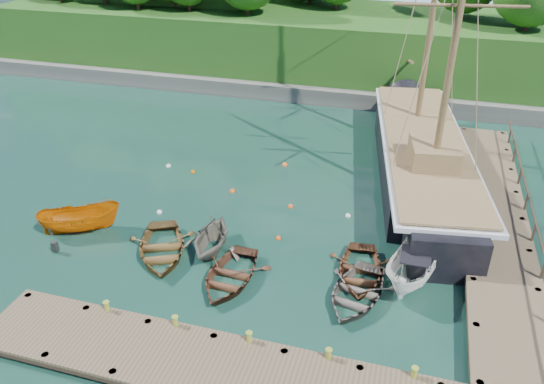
{
  "coord_description": "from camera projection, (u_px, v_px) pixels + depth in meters",
  "views": [
    {
      "loc": [
        6.88,
        -18.79,
        15.18
      ],
      "look_at": [
        0.33,
        3.67,
        2.0
      ],
      "focal_mm": 35.0,
      "sensor_mm": 36.0,
      "label": 1
    }
  ],
  "objects": [
    {
      "name": "mooring_buoy_2",
      "position": [
        291.0,
        207.0,
        29.45
      ],
      "size": [
        0.31,
        0.31,
        0.31
      ],
      "primitive_type": "sphere",
      "color": "#E6541E",
      "rests_on": "ground"
    },
    {
      "name": "rowboat_2",
      "position": [
        230.0,
        281.0,
        23.82
      ],
      "size": [
        3.2,
        4.38,
        0.88
      ],
      "primitive_type": "imported",
      "rotation": [
        0.0,
        0.0,
        -0.04
      ],
      "color": "#54311F",
      "rests_on": "ground"
    },
    {
      "name": "mooring_buoy_4",
      "position": [
        193.0,
        172.0,
        33.11
      ],
      "size": [
        0.3,
        0.3,
        0.3
      ],
      "primitive_type": "sphere",
      "color": "#CF6200",
      "rests_on": "ground"
    },
    {
      "name": "rowboat_0",
      "position": [
        162.0,
        255.0,
        25.57
      ],
      "size": [
        4.96,
        5.59,
        0.96
      ],
      "primitive_type": "imported",
      "rotation": [
        0.0,
        0.0,
        0.44
      ],
      "color": "brown",
      "rests_on": "ground"
    },
    {
      "name": "rowboat_4",
      "position": [
        359.0,
        276.0,
        24.11
      ],
      "size": [
        3.35,
        4.42,
        0.86
      ],
      "primitive_type": "imported",
      "rotation": [
        0.0,
        0.0,
        0.09
      ],
      "color": "#56331D",
      "rests_on": "ground"
    },
    {
      "name": "bollard_3",
      "position": [
        327.0,
        370.0,
        19.36
      ],
      "size": [
        0.26,
        0.26,
        0.45
      ],
      "primitive_type": "cylinder",
      "color": "olive",
      "rests_on": "ground"
    },
    {
      "name": "headland",
      "position": [
        221.0,
        8.0,
        51.51
      ],
      "size": [
        51.0,
        19.31,
        12.9
      ],
      "color": "#474744",
      "rests_on": "ground"
    },
    {
      "name": "bollard_0",
      "position": [
        110.0,
        322.0,
        21.56
      ],
      "size": [
        0.26,
        0.26,
        0.45
      ],
      "primitive_type": "cylinder",
      "color": "olive",
      "rests_on": "ground"
    },
    {
      "name": "dock_east",
      "position": [
        495.0,
        217.0,
        27.68
      ],
      "size": [
        3.2,
        24.0,
        1.1
      ],
      "color": "brown",
      "rests_on": "ground"
    },
    {
      "name": "ground",
      "position": [
        243.0,
        265.0,
        24.85
      ],
      "size": [
        160.0,
        160.0,
        0.0
      ],
      "primitive_type": "plane",
      "color": "#163428",
      "rests_on": "ground"
    },
    {
      "name": "mooring_buoy_0",
      "position": [
        160.0,
        213.0,
        28.92
      ],
      "size": [
        0.31,
        0.31,
        0.31
      ],
      "primitive_type": "sphere",
      "color": "silver",
      "rests_on": "ground"
    },
    {
      "name": "rowboat_1",
      "position": [
        212.0,
        250.0,
        25.86
      ],
      "size": [
        3.32,
        3.78,
        1.9
      ],
      "primitive_type": "imported",
      "rotation": [
        0.0,
        0.0,
        0.06
      ],
      "color": "#656054",
      "rests_on": "ground"
    },
    {
      "name": "bollard_2",
      "position": [
        250.0,
        353.0,
        20.09
      ],
      "size": [
        0.26,
        0.26,
        0.45
      ],
      "primitive_type": "cylinder",
      "color": "olive",
      "rests_on": "ground"
    },
    {
      "name": "motorboat_orange",
      "position": [
        82.0,
        231.0,
        27.37
      ],
      "size": [
        4.38,
        3.3,
        1.6
      ],
      "primitive_type": "imported",
      "rotation": [
        0.0,
        0.0,
        2.06
      ],
      "color": "#BB5C03",
      "rests_on": "ground"
    },
    {
      "name": "mooring_buoy_6",
      "position": [
        168.0,
        166.0,
        33.83
      ],
      "size": [
        0.32,
        0.32,
        0.32
      ],
      "primitive_type": "sphere",
      "color": "white",
      "rests_on": "ground"
    },
    {
      "name": "mooring_buoy_7",
      "position": [
        278.0,
        239.0,
        26.74
      ],
      "size": [
        0.3,
        0.3,
        0.3
      ],
      "primitive_type": "sphere",
      "color": "#CF5214",
      "rests_on": "ground"
    },
    {
      "name": "schooner",
      "position": [
        422.0,
        161.0,
        32.01
      ],
      "size": [
        7.8,
        26.87,
        19.65
      ],
      "rotation": [
        0.0,
        0.0,
        0.15
      ],
      "color": "black",
      "rests_on": "ground"
    },
    {
      "name": "mooring_buoy_3",
      "position": [
        348.0,
        216.0,
        28.6
      ],
      "size": [
        0.3,
        0.3,
        0.3
      ],
      "primitive_type": "sphere",
      "color": "white",
      "rests_on": "ground"
    },
    {
      "name": "dock_near",
      "position": [
        237.0,
        373.0,
        18.71
      ],
      "size": [
        20.0,
        3.2,
        1.1
      ],
      "color": "brown",
      "rests_on": "ground"
    },
    {
      "name": "mooring_buoy_1",
      "position": [
        232.0,
        192.0,
        30.98
      ],
      "size": [
        0.32,
        0.32,
        0.32
      ],
      "primitive_type": "sphere",
      "color": "#F75C13",
      "rests_on": "ground"
    },
    {
      "name": "bollard_1",
      "position": [
        177.0,
        337.0,
        20.83
      ],
      "size": [
        0.26,
        0.26,
        0.45
      ],
      "primitive_type": "cylinder",
      "color": "olive",
      "rests_on": "ground"
    },
    {
      "name": "rowboat_3",
      "position": [
        355.0,
        299.0,
        22.77
      ],
      "size": [
        3.79,
        4.77,
        0.89
      ],
      "primitive_type": "imported",
      "rotation": [
        0.0,
        0.0,
        -0.19
      ],
      "color": "#615852",
      "rests_on": "ground"
    },
    {
      "name": "cabin_boat_white",
      "position": [
        412.0,
        281.0,
        23.8
      ],
      "size": [
        3.0,
        5.18,
        1.88
      ],
      "primitive_type": "imported",
      "rotation": [
        0.0,
        0.0,
        -0.25
      ],
      "color": "white",
      "rests_on": "ground"
    },
    {
      "name": "mooring_buoy_5",
      "position": [
        285.0,
        165.0,
        33.98
      ],
      "size": [
        0.36,
        0.36,
        0.36
      ],
      "primitive_type": "sphere",
      "color": "orange",
      "rests_on": "ground"
    }
  ]
}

